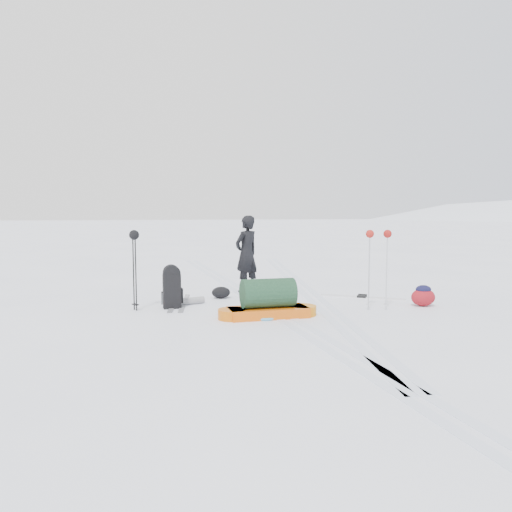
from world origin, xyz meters
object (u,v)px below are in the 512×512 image
at_px(skier, 247,254).
at_px(pulk_sled, 268,302).
at_px(expedition_rucksack, 175,288).
at_px(ski_poles_black, 134,245).

height_order(skier, pulk_sled, skier).
xyz_separation_m(expedition_rucksack, ski_poles_black, (-0.71, -0.11, 0.82)).
bearing_deg(pulk_sled, expedition_rucksack, 138.91).
distance_m(skier, ski_poles_black, 2.89).
distance_m(expedition_rucksack, ski_poles_black, 1.09).
xyz_separation_m(pulk_sled, expedition_rucksack, (-1.51, 1.19, 0.12)).
bearing_deg(ski_poles_black, skier, 41.37).
bearing_deg(expedition_rucksack, skier, 38.11).
bearing_deg(ski_poles_black, expedition_rucksack, 15.74).
distance_m(skier, pulk_sled, 2.76).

